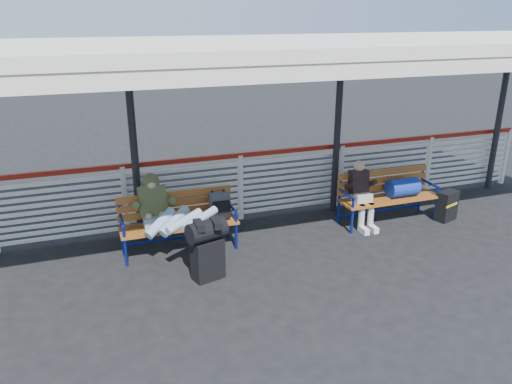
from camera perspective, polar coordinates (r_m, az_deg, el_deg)
name	(u,v)px	position (r m, az deg, el deg)	size (l,w,h in m)	color
ground	(280,266)	(7.47, 2.76, -8.44)	(60.00, 60.00, 0.00)	black
fence	(240,184)	(8.85, -1.80, 0.87)	(12.08, 0.08, 1.24)	silver
canopy	(261,49)	(7.40, 0.53, 16.00)	(12.60, 3.60, 3.16)	silver
luggage_stack	(207,247)	(6.96, -5.58, -6.31)	(0.59, 0.43, 0.88)	black
bench_left	(189,214)	(7.84, -7.72, -2.49)	(1.80, 0.56, 0.92)	#9E611E
bench_right	(394,190)	(9.13, 15.50, 0.26)	(1.80, 0.56, 0.92)	#9E611E
traveler_man	(172,216)	(7.42, -9.54, -2.73)	(0.94, 1.64, 0.77)	#8FA9C0
companion_person	(361,194)	(8.77, 11.96, -0.19)	(0.32, 0.66, 1.15)	#B1AFA0
suitcase_side	(447,206)	(9.57, 20.99, -1.48)	(0.44, 0.35, 0.54)	black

